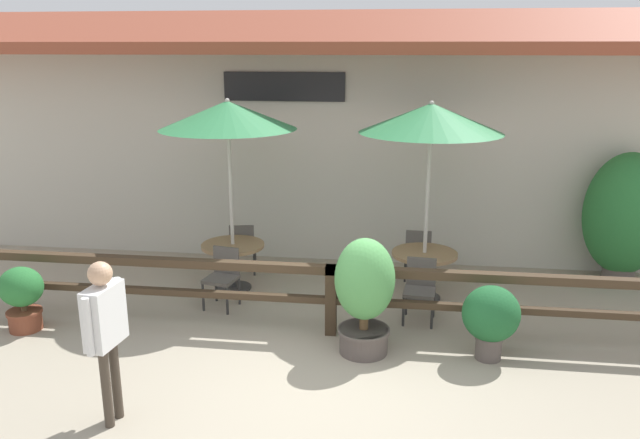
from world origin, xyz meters
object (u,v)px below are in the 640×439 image
Objects in this scene: chair_near_wallside at (243,245)px; patio_umbrella_middle at (431,119)px; chair_middle_wallside at (418,251)px; potted_plant_broad_leaf at (626,216)px; dining_table_near at (233,253)px; chair_middle_streetside at (420,287)px; chair_near_streetside at (223,274)px; potted_plant_small_flowering at (364,292)px; pedestrian at (105,322)px; potted_plant_entrance_palm at (22,295)px; patio_umbrella_near at (228,115)px; potted_plant_corner_fern at (491,317)px; dining_table_middle at (424,262)px.

patio_umbrella_middle is at bearing 155.61° from chair_near_wallside.
potted_plant_broad_leaf is (3.20, 0.36, 0.61)m from chair_middle_wallside.
chair_middle_streetside is at bearing -15.54° from dining_table_near.
potted_plant_small_flowering is at bearing -16.79° from chair_near_streetside.
chair_near_wallside and chair_middle_streetside have the same top height.
pedestrian is (-6.29, -4.75, 0.00)m from potted_plant_broad_leaf.
chair_near_streetside is 2.65m from potted_plant_entrance_palm.
chair_near_wallside is at bearing 158.70° from chair_middle_streetside.
pedestrian is (-0.26, -3.64, -1.59)m from patio_umbrella_near.
pedestrian is (-3.09, -4.39, 0.61)m from chair_middle_wallside.
chair_middle_wallside is at bearing 14.80° from dining_table_near.
potted_plant_entrance_palm is at bearing -143.35° from chair_near_streetside.
patio_umbrella_near is at bearing 2.72° from pedestrian.
chair_near_streetside is 0.51× the size of pedestrian.
chair_middle_streetside is (2.83, -0.79, -0.10)m from dining_table_near.
chair_near_streetside is 2.42m from potted_plant_small_flowering.
patio_umbrella_middle is 2.88m from potted_plant_corner_fern.
chair_middle_wallside is 3.28m from potted_plant_broad_leaf.
dining_table_near is at bearing 139.41° from potted_plant_small_flowering.
dining_table_near is 0.57× the size of pedestrian.
patio_umbrella_middle is at bearing -90.00° from dining_table_middle.
chair_middle_streetside is 0.41× the size of potted_plant_broad_leaf.
chair_middle_wallside is 2.69m from potted_plant_small_flowering.
dining_table_near is 3.58m from patio_umbrella_middle.
pedestrian is (-0.26, -3.64, 0.51)m from dining_table_near.
potted_plant_corner_fern reaches higher than dining_table_middle.
pedestrian is at bearing -154.65° from potted_plant_corner_fern.
potted_plant_entrance_palm is at bearing -161.44° from dining_table_middle.
chair_near_wallside is 3.02m from dining_table_middle.
chair_near_streetside is 2.81m from chair_middle_streetside.
patio_umbrella_middle is 2.10m from dining_table_middle.
potted_plant_broad_leaf reaches higher than dining_table_near.
chair_middle_wallside reaches higher than dining_table_middle.
chair_middle_streetside is at bearing 10.91° from potted_plant_entrance_palm.
patio_umbrella_near reaches higher than potted_plant_entrance_palm.
dining_table_middle is 1.12× the size of chair_middle_streetside.
patio_umbrella_middle is 3.40× the size of chair_middle_wallside.
dining_table_near is 0.69m from chair_near_streetside.
potted_plant_corner_fern is 0.54× the size of pedestrian.
pedestrian is (-0.23, -4.32, 0.61)m from chair_near_wallside.
potted_plant_small_flowering is (-0.77, -1.81, -1.89)m from patio_umbrella_middle.
potted_plant_corner_fern is (3.61, -1.12, 0.06)m from chair_near_streetside.
patio_umbrella_near is 3.66m from chair_middle_wallside.
chair_near_streetside is at bearing -167.07° from patio_umbrella_middle.
potted_plant_entrance_palm reaches higher than chair_middle_streetside.
patio_umbrella_near is at bearing -169.56° from potted_plant_broad_leaf.
patio_umbrella_near is 3.40× the size of chair_middle_wallside.
chair_middle_streetside is 0.51× the size of pedestrian.
patio_umbrella_near is 1.72× the size of pedestrian.
patio_umbrella_near is at bearing 153.73° from potted_plant_corner_fern.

